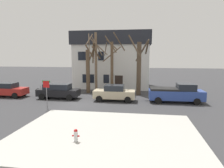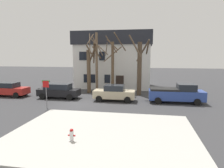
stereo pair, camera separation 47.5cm
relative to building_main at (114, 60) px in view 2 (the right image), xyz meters
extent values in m
plane|color=#38383A|center=(-1.93, -11.88, -4.23)|extent=(120.00, 120.00, 0.00)
cube|color=#B7B5AD|center=(2.41, -19.03, -4.17)|extent=(11.46, 8.78, 0.12)
cube|color=white|center=(0.00, 0.00, -1.03)|extent=(10.96, 6.67, 6.40)
cube|color=#23262D|center=(0.00, 0.00, 3.11)|extent=(11.46, 7.17, 1.89)
cube|color=#2D231E|center=(1.34, -3.38, -3.18)|extent=(1.10, 0.12, 2.10)
cube|color=black|center=(-3.50, -3.37, -2.63)|extent=(0.80, 0.08, 1.20)
cube|color=black|center=(-2.61, -3.37, -2.63)|extent=(0.80, 0.08, 1.20)
cube|color=black|center=(-0.43, -3.37, -2.63)|extent=(0.80, 0.08, 1.20)
cube|color=black|center=(-4.09, -3.37, 0.57)|extent=(0.80, 0.08, 1.20)
cube|color=black|center=(-3.33, -3.37, 0.57)|extent=(0.80, 0.08, 1.20)
cube|color=black|center=(-1.17, -3.37, 0.57)|extent=(0.80, 0.08, 1.20)
cylinder|color=brown|center=(-2.43, -5.71, -1.44)|extent=(0.50, 0.50, 5.59)
cylinder|color=brown|center=(-2.01, -5.08, 0.96)|extent=(1.48, 1.08, 2.64)
cylinder|color=brown|center=(-2.05, -6.12, 1.10)|extent=(1.05, 1.00, 1.79)
cylinder|color=brown|center=(-1.24, -5.92, 0.97)|extent=(0.62, 2.49, 1.61)
cylinder|color=brown|center=(-1.76, -5.49, 0.94)|extent=(0.65, 1.55, 2.64)
cylinder|color=brown|center=(-1.70, -5.47, 1.51)|extent=(0.69, 1.65, 2.12)
cylinder|color=brown|center=(-1.32, -5.84, -0.36)|extent=(0.32, 0.32, 7.74)
cylinder|color=brown|center=(-0.77, -6.85, 1.75)|extent=(2.13, 1.24, 2.11)
cylinder|color=brown|center=(-0.11, -5.49, 1.40)|extent=(0.83, 2.49, 1.59)
cylinder|color=brown|center=(-1.05, -6.46, 1.85)|extent=(1.37, 0.68, 2.45)
cylinder|color=brown|center=(-2.15, -5.67, 2.73)|extent=(0.47, 1.76, 1.44)
cylinder|color=brown|center=(-2.12, -6.07, 2.19)|extent=(0.60, 1.73, 2.51)
cylinder|color=brown|center=(0.71, -5.55, -0.93)|extent=(0.37, 0.37, 6.59)
cylinder|color=brown|center=(0.66, -6.26, 2.02)|extent=(1.53, 0.24, 2.13)
cylinder|color=brown|center=(0.50, -4.39, 0.80)|extent=(2.42, 0.56, 2.03)
cylinder|color=brown|center=(1.72, -6.12, 2.28)|extent=(1.29, 2.16, 2.15)
cylinder|color=brown|center=(0.80, -6.21, 1.96)|extent=(1.43, 0.33, 1.37)
cylinder|color=#4C3D2D|center=(4.14, -6.18, -0.99)|extent=(0.55, 0.55, 6.48)
cylinder|color=#4C3D2D|center=(5.08, -6.04, 1.66)|extent=(0.47, 2.03, 1.70)
cylinder|color=#4C3D2D|center=(4.46, -5.47, 1.16)|extent=(1.63, 0.88, 2.54)
cylinder|color=#4C3D2D|center=(3.60, -6.90, 1.74)|extent=(1.69, 1.33, 2.73)
cube|color=#AD231E|center=(-11.30, -9.58, -3.52)|extent=(4.69, 1.81, 0.77)
cube|color=#1E232B|center=(-11.30, -9.58, -2.85)|extent=(2.17, 1.57, 0.58)
cylinder|color=black|center=(-9.70, -8.73, -3.89)|extent=(0.68, 0.23, 0.68)
cylinder|color=black|center=(-9.73, -10.47, -3.89)|extent=(0.68, 0.23, 0.68)
cylinder|color=black|center=(-12.87, -8.68, -3.89)|extent=(0.68, 0.23, 0.68)
cube|color=black|center=(-4.84, -9.65, -3.53)|extent=(4.71, 1.74, 0.76)
cube|color=#1E232B|center=(-4.93, -9.65, -2.84)|extent=(2.92, 1.52, 0.62)
cylinder|color=black|center=(-3.24, -8.78, -3.89)|extent=(0.68, 0.22, 0.68)
cylinder|color=black|center=(-3.24, -10.50, -3.89)|extent=(0.68, 0.22, 0.68)
cylinder|color=black|center=(-6.44, -8.80, -3.89)|extent=(0.68, 0.22, 0.68)
cylinder|color=black|center=(-6.43, -10.51, -3.89)|extent=(0.68, 0.22, 0.68)
cube|color=#C6B793|center=(1.63, -9.78, -3.50)|extent=(4.44, 1.75, 0.82)
cube|color=#1E232B|center=(1.63, -9.78, -2.80)|extent=(2.05, 1.53, 0.58)
cylinder|color=black|center=(3.13, -8.91, -3.89)|extent=(0.68, 0.22, 0.68)
cylinder|color=black|center=(3.14, -10.64, -3.89)|extent=(0.68, 0.22, 0.68)
cylinder|color=black|center=(0.11, -8.93, -3.89)|extent=(0.68, 0.22, 0.68)
cylinder|color=black|center=(0.12, -10.66, -3.89)|extent=(0.68, 0.22, 0.68)
cube|color=#2D4799|center=(8.09, -9.48, -3.42)|extent=(5.59, 2.06, 0.97)
cube|color=#1E232B|center=(9.09, -9.46, -2.59)|extent=(1.82, 1.74, 0.70)
cube|color=black|center=(6.87, -9.51, -2.84)|extent=(2.93, 1.92, 0.20)
cylinder|color=black|center=(9.95, -8.48, -3.89)|extent=(0.68, 0.24, 0.68)
cylinder|color=black|center=(10.00, -10.41, -3.89)|extent=(0.68, 0.24, 0.68)
cylinder|color=black|center=(6.18, -8.56, -3.89)|extent=(0.68, 0.24, 0.68)
cylinder|color=black|center=(6.22, -10.49, -3.89)|extent=(0.68, 0.24, 0.68)
cylinder|color=silver|center=(0.96, -20.52, -3.81)|extent=(0.22, 0.22, 0.60)
sphere|color=red|center=(0.96, -20.52, -3.49)|extent=(0.21, 0.21, 0.21)
cylinder|color=red|center=(0.80, -20.52, -3.78)|extent=(0.10, 0.09, 0.09)
cylinder|color=red|center=(1.12, -20.52, -3.78)|extent=(0.10, 0.09, 0.09)
cylinder|color=slate|center=(-4.08, -13.90, -2.94)|extent=(0.07, 0.07, 2.58)
cube|color=red|center=(-4.08, -13.92, -1.95)|extent=(0.60, 0.03, 0.60)
cube|color=#1E8C38|center=(-4.08, -13.88, -1.70)|extent=(0.76, 0.02, 0.18)
torus|color=black|center=(-7.53, -7.18, -3.87)|extent=(0.69, 0.25, 0.71)
torus|color=black|center=(-8.53, -7.48, -3.87)|extent=(0.69, 0.25, 0.71)
cylinder|color=maroon|center=(-8.03, -7.33, -3.65)|extent=(0.97, 0.32, 0.19)
cylinder|color=maroon|center=(-8.22, -7.39, -3.42)|extent=(0.10, 0.06, 0.45)
camera|label=1|loc=(4.55, -30.56, 0.67)|focal=31.66mm
camera|label=2|loc=(5.01, -30.48, 0.67)|focal=31.66mm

